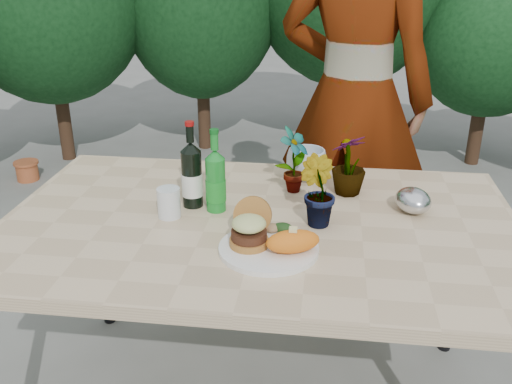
# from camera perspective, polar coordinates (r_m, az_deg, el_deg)

# --- Properties ---
(patio_table) EXTENTS (1.60, 1.00, 0.75)m
(patio_table) POSITION_cam_1_polar(r_m,az_deg,el_deg) (1.79, 0.33, -4.48)
(patio_table) COLOR #CFB28A
(patio_table) RESTS_ON ground
(shrub_hedge) EXTENTS (6.99, 5.17, 2.31)m
(shrub_hedge) POSITION_cam_1_polar(r_m,az_deg,el_deg) (3.33, 5.61, 17.48)
(shrub_hedge) COLOR #382316
(shrub_hedge) RESTS_ON ground
(dinner_plate) EXTENTS (0.28, 0.28, 0.01)m
(dinner_plate) POSITION_cam_1_polar(r_m,az_deg,el_deg) (1.59, 1.27, -5.69)
(dinner_plate) COLOR white
(dinner_plate) RESTS_ON patio_table
(burger_stack) EXTENTS (0.11, 0.16, 0.11)m
(burger_stack) POSITION_cam_1_polar(r_m,az_deg,el_deg) (1.59, -0.61, -3.57)
(burger_stack) COLOR #B7722D
(burger_stack) RESTS_ON dinner_plate
(sweet_potato) EXTENTS (0.17, 0.12, 0.06)m
(sweet_potato) POSITION_cam_1_polar(r_m,az_deg,el_deg) (1.55, 3.71, -4.95)
(sweet_potato) COLOR orange
(sweet_potato) RESTS_ON dinner_plate
(grilled_veg) EXTENTS (0.08, 0.05, 0.03)m
(grilled_veg) POSITION_cam_1_polar(r_m,az_deg,el_deg) (1.66, 2.22, -3.57)
(grilled_veg) COLOR olive
(grilled_veg) RESTS_ON dinner_plate
(wine_bottle) EXTENTS (0.07, 0.07, 0.28)m
(wine_bottle) POSITION_cam_1_polar(r_m,az_deg,el_deg) (1.84, -6.43, 1.64)
(wine_bottle) COLOR black
(wine_bottle) RESTS_ON patio_table
(sparkling_water) EXTENTS (0.07, 0.07, 0.27)m
(sparkling_water) POSITION_cam_1_polar(r_m,az_deg,el_deg) (1.80, -4.06, 1.06)
(sparkling_water) COLOR #177F25
(sparkling_water) RESTS_ON patio_table
(plastic_cup) EXTENTS (0.07, 0.07, 0.09)m
(plastic_cup) POSITION_cam_1_polar(r_m,az_deg,el_deg) (1.79, -8.71, -1.06)
(plastic_cup) COLOR silver
(plastic_cup) RESTS_ON patio_table
(seedling_left) EXTENTS (0.13, 0.15, 0.23)m
(seedling_left) POSITION_cam_1_polar(r_m,az_deg,el_deg) (1.93, 3.79, 3.16)
(seedling_left) COLOR #2A5C1F
(seedling_left) RESTS_ON patio_table
(seedling_mid) EXTENTS (0.15, 0.15, 0.21)m
(seedling_mid) POSITION_cam_1_polar(r_m,az_deg,el_deg) (1.71, 6.11, 0.06)
(seedling_mid) COLOR #22501B
(seedling_mid) RESTS_ON patio_table
(seedling_right) EXTENTS (0.16, 0.16, 0.21)m
(seedling_right) POSITION_cam_1_polar(r_m,az_deg,el_deg) (1.95, 9.27, 2.72)
(seedling_right) COLOR #285C1F
(seedling_right) RESTS_ON patio_table
(blue_bowl) EXTENTS (0.17, 0.17, 0.11)m
(blue_bowl) POSITION_cam_1_polar(r_m,az_deg,el_deg) (2.07, 5.05, 2.77)
(blue_bowl) COLOR silver
(blue_bowl) RESTS_ON patio_table
(foil_packet_right) EXTENTS (0.14, 0.16, 0.08)m
(foil_packet_right) POSITION_cam_1_polar(r_m,az_deg,el_deg) (1.88, 15.44, -0.81)
(foil_packet_right) COLOR silver
(foil_packet_right) RESTS_ON patio_table
(person) EXTENTS (0.77, 0.61, 1.86)m
(person) POSITION_cam_1_polar(r_m,az_deg,el_deg) (2.52, 9.75, 9.21)
(person) COLOR #A36D51
(person) RESTS_ON ground
(terracotta_pot) EXTENTS (0.17, 0.17, 0.14)m
(terracotta_pot) POSITION_cam_1_polar(r_m,az_deg,el_deg) (4.34, -21.92, 2.01)
(terracotta_pot) COLOR #B1552D
(terracotta_pot) RESTS_ON ground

